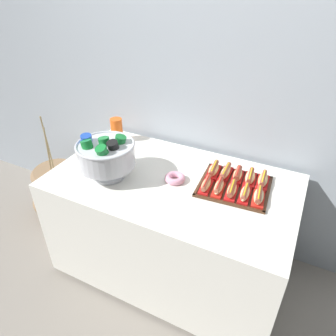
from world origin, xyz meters
name	(u,v)px	position (x,y,z in m)	size (l,w,h in m)	color
ground_plane	(171,265)	(0.00, 0.00, 0.00)	(10.00, 10.00, 0.00)	gray
back_wall	(208,74)	(0.00, 0.52, 1.30)	(6.00, 0.10, 2.60)	#9EA8B2
buffet_table	(172,225)	(0.00, 0.00, 0.41)	(1.50, 0.86, 0.79)	white
floor_vase	(60,191)	(-1.16, 0.13, 0.22)	(0.49, 0.49, 0.95)	#896B4C
serving_tray	(234,187)	(0.36, 0.10, 0.79)	(0.43, 0.39, 0.01)	#472B19
hot_dog_0	(206,185)	(0.22, 0.00, 0.82)	(0.07, 0.16, 0.06)	red
hot_dog_1	(219,187)	(0.29, 0.01, 0.82)	(0.07, 0.17, 0.06)	red
hot_dog_2	(232,190)	(0.37, 0.02, 0.82)	(0.08, 0.17, 0.06)	red
hot_dog_3	(245,193)	(0.44, 0.02, 0.82)	(0.07, 0.17, 0.06)	#B21414
hot_dog_4	(259,197)	(0.52, 0.03, 0.82)	(0.09, 0.17, 0.06)	red
hot_dog_5	(214,170)	(0.21, 0.17, 0.82)	(0.08, 0.17, 0.06)	#B21414
hot_dog_6	(225,172)	(0.28, 0.17, 0.82)	(0.07, 0.18, 0.06)	#B21414
hot_dog_7	(238,175)	(0.35, 0.18, 0.82)	(0.08, 0.16, 0.06)	#B21414
hot_dog_8	(250,178)	(0.43, 0.19, 0.82)	(0.08, 0.17, 0.06)	#B21414
hot_dog_9	(263,180)	(0.50, 0.19, 0.82)	(0.08, 0.17, 0.06)	red
punch_bowl	(106,154)	(-0.38, -0.14, 0.95)	(0.35, 0.35, 0.27)	silver
cup_stack	(117,130)	(-0.59, 0.28, 0.88)	(0.09, 0.09, 0.17)	#EA5B19
donut	(175,178)	(0.02, 0.00, 0.81)	(0.13, 0.13, 0.04)	pink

